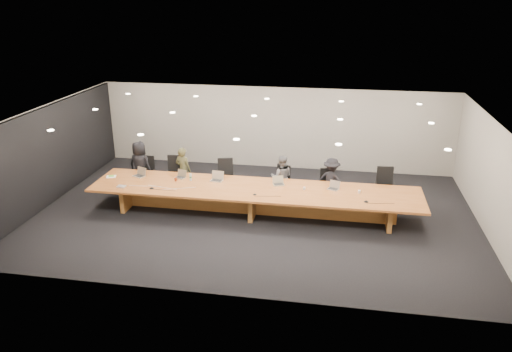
{
  "coord_description": "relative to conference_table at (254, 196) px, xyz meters",
  "views": [
    {
      "loc": [
        2.2,
        -12.41,
        5.81
      ],
      "look_at": [
        0.0,
        0.3,
        1.0
      ],
      "focal_mm": 35.0,
      "sensor_mm": 36.0,
      "label": 1
    }
  ],
  "objects": [
    {
      "name": "water_bottle",
      "position": [
        -1.88,
        0.28,
        0.33
      ],
      "size": [
        0.07,
        0.07,
        0.2
      ],
      "primitive_type": "cylinder",
      "rotation": [
        0.0,
        0.0,
        -0.17
      ],
      "color": "silver",
      "rests_on": "conference_table"
    },
    {
      "name": "chair_mid_left",
      "position": [
        -1.09,
        1.26,
        0.03
      ],
      "size": [
        0.68,
        0.68,
        1.1
      ],
      "primitive_type": null,
      "rotation": [
        0.0,
        0.0,
        0.25
      ],
      "color": "black",
      "rests_on": "ground"
    },
    {
      "name": "person_b",
      "position": [
        -2.39,
        1.19,
        0.19
      ],
      "size": [
        0.59,
        0.47,
        1.42
      ],
      "primitive_type": "imported",
      "rotation": [
        0.0,
        0.0,
        2.86
      ],
      "color": "#36351D",
      "rests_on": "ground"
    },
    {
      "name": "chair_right",
      "position": [
        1.96,
        1.2,
        -0.03
      ],
      "size": [
        0.6,
        0.6,
        0.99
      ],
      "primitive_type": null,
      "rotation": [
        0.0,
        0.0,
        0.22
      ],
      "color": "black",
      "rests_on": "ground"
    },
    {
      "name": "mic_left",
      "position": [
        -2.75,
        -0.49,
        0.25
      ],
      "size": [
        0.13,
        0.13,
        0.03
      ],
      "primitive_type": "cone",
      "rotation": [
        0.0,
        0.0,
        0.04
      ],
      "color": "black",
      "rests_on": "conference_table"
    },
    {
      "name": "chair_left",
      "position": [
        -2.64,
        1.16,
        0.05
      ],
      "size": [
        0.69,
        0.69,
        1.14
      ],
      "primitive_type": null,
      "rotation": [
        0.0,
        0.0,
        0.22
      ],
      "color": "black",
      "rests_on": "ground"
    },
    {
      "name": "ground",
      "position": [
        0.0,
        0.0,
        -0.52
      ],
      "size": [
        12.0,
        12.0,
        0.0
      ],
      "primitive_type": "plane",
      "color": "black",
      "rests_on": "ground"
    },
    {
      "name": "paper_cup_near",
      "position": [
        1.35,
        0.12,
        0.27
      ],
      "size": [
        0.07,
        0.07,
        0.08
      ],
      "primitive_type": "cone",
      "rotation": [
        0.0,
        0.0,
        0.02
      ],
      "color": "silver",
      "rests_on": "conference_table"
    },
    {
      "name": "person_c",
      "position": [
        0.6,
        1.22,
        0.14
      ],
      "size": [
        0.69,
        0.56,
        1.32
      ],
      "primitive_type": "imported",
      "rotation": [
        0.0,
        0.0,
        3.24
      ],
      "color": "#565759",
      "rests_on": "ground"
    },
    {
      "name": "chair_mid_right",
      "position": [
        0.57,
        1.23,
        -0.02
      ],
      "size": [
        0.66,
        0.66,
        1.01
      ],
      "primitive_type": null,
      "rotation": [
        0.0,
        0.0,
        -0.34
      ],
      "color": "black",
      "rests_on": "ground"
    },
    {
      "name": "mic_center",
      "position": [
        0.09,
        -0.44,
        0.24
      ],
      "size": [
        0.13,
        0.13,
        0.03
      ],
      "primitive_type": "cone",
      "rotation": [
        0.0,
        0.0,
        0.36
      ],
      "color": "black",
      "rests_on": "conference_table"
    },
    {
      "name": "paper_cup_far",
      "position": [
        2.82,
        0.14,
        0.27
      ],
      "size": [
        0.08,
        0.08,
        0.08
      ],
      "primitive_type": "cone",
      "rotation": [
        0.0,
        0.0,
        -0.13
      ],
      "color": "silver",
      "rests_on": "conference_table"
    },
    {
      "name": "laptop_b",
      "position": [
        -2.24,
        0.43,
        0.34
      ],
      "size": [
        0.34,
        0.29,
        0.23
      ],
      "primitive_type": null,
      "rotation": [
        0.0,
        0.0,
        -0.31
      ],
      "color": "tan",
      "rests_on": "conference_table"
    },
    {
      "name": "person_a",
      "position": [
        -3.8,
        1.26,
        0.24
      ],
      "size": [
        0.81,
        0.61,
        1.52
      ],
      "primitive_type": "imported",
      "rotation": [
        0.0,
        0.0,
        2.96
      ],
      "color": "black",
      "rests_on": "ground"
    },
    {
      "name": "laptop_d",
      "position": [
        0.63,
        0.37,
        0.35
      ],
      "size": [
        0.36,
        0.31,
        0.24
      ],
      "primitive_type": null,
      "rotation": [
        0.0,
        0.0,
        0.34
      ],
      "color": "#BBB08F",
      "rests_on": "conference_table"
    },
    {
      "name": "laptop_c",
      "position": [
        -1.15,
        0.37,
        0.37
      ],
      "size": [
        0.37,
        0.29,
        0.27
      ],
      "primitive_type": null,
      "rotation": [
        0.0,
        0.0,
        -0.11
      ],
      "color": "#C0AC92",
      "rests_on": "conference_table"
    },
    {
      "name": "av_box",
      "position": [
        -3.61,
        -0.53,
        0.25
      ],
      "size": [
        0.24,
        0.18,
        0.03
      ],
      "primitive_type": "cube",
      "rotation": [
        0.0,
        0.0,
        -0.06
      ],
      "color": "silver",
      "rests_on": "conference_table"
    },
    {
      "name": "chair_far_left",
      "position": [
        -3.65,
        1.35,
        -0.02
      ],
      "size": [
        0.54,
        0.54,
        1.01
      ],
      "primitive_type": null,
      "rotation": [
        0.0,
        0.0,
        0.05
      ],
      "color": "black",
      "rests_on": "ground"
    },
    {
      "name": "person_d",
      "position": [
        2.05,
        1.13,
        0.16
      ],
      "size": [
        0.99,
        0.76,
        1.36
      ],
      "primitive_type": "imported",
      "rotation": [
        0.0,
        0.0,
        2.82
      ],
      "color": "black",
      "rests_on": "ground"
    },
    {
      "name": "laptop_e",
      "position": [
        2.12,
        0.29,
        0.34
      ],
      "size": [
        0.35,
        0.31,
        0.23
      ],
      "primitive_type": null,
      "rotation": [
        0.0,
        0.0,
        -0.4
      ],
      "color": "tan",
      "rests_on": "conference_table"
    },
    {
      "name": "chair_far_right",
      "position": [
        3.58,
        1.24,
        0.04
      ],
      "size": [
        0.6,
        0.6,
        1.11
      ],
      "primitive_type": null,
      "rotation": [
        0.0,
        0.0,
        0.05
      ],
      "color": "black",
      "rests_on": "ground"
    },
    {
      "name": "amber_mug",
      "position": [
        -2.28,
        0.18,
        0.28
      ],
      "size": [
        0.08,
        0.08,
        0.1
      ],
      "primitive_type": "cylinder",
      "rotation": [
        0.0,
        0.0,
        0.03
      ],
      "color": "maroon",
      "rests_on": "conference_table"
    },
    {
      "name": "mic_right",
      "position": [
        2.98,
        -0.42,
        0.25
      ],
      "size": [
        0.15,
        0.15,
        0.03
      ],
      "primitive_type": "cone",
      "rotation": [
        0.0,
        0.0,
        -0.17
      ],
      "color": "black",
      "rests_on": "conference_table"
    },
    {
      "name": "left_wall_panel",
      "position": [
        -5.94,
        0.0,
        0.85
      ],
      "size": [
        0.08,
        7.84,
        2.74
      ],
      "primitive_type": "cube",
      "color": "black",
      "rests_on": "ground"
    },
    {
      "name": "back_wall",
      "position": [
        0.0,
        4.0,
        0.88
      ],
      "size": [
        12.0,
        0.02,
        2.8
      ],
      "primitive_type": "cube",
      "color": "#B0AAA0",
      "rests_on": "ground"
    },
    {
      "name": "laptop_a",
      "position": [
        -3.46,
        0.35,
        0.36
      ],
      "size": [
        0.4,
        0.35,
        0.26
      ],
      "primitive_type": null,
      "rotation": [
        0.0,
        0.0,
        -0.41
      ],
      "color": "#BAA88E",
      "rests_on": "conference_table"
    },
    {
      "name": "notepad",
      "position": [
        -4.23,
        0.17,
        0.24
      ],
      "size": [
        0.32,
        0.29,
        0.02
      ],
      "primitive_type": "cube",
      "rotation": [
        0.0,
        0.0,
        0.32
      ],
      "color": "white",
      "rests_on": "conference_table"
    },
    {
      "name": "conference_table",
      "position": [
        0.0,
        0.0,
        0.0
      ],
      "size": [
        9.0,
        1.8,
        0.75
      ],
      "color": "brown",
      "rests_on": "ground"
    },
    {
      "name": "lime_gadget",
      "position": [
        -4.24,
        0.18,
        0.26
      ],
      "size": [
        0.17,
        0.13,
        0.02
      ],
      "primitive_type": "cube",
      "rotation": [
        0.0,
        0.0,
        0.38
      ],
      "color": "#63BD32",
      "rests_on": "notepad"
    }
  ]
}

